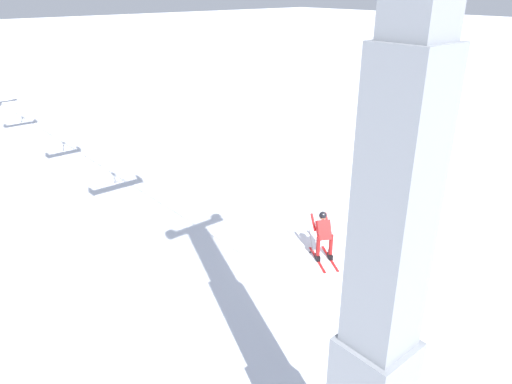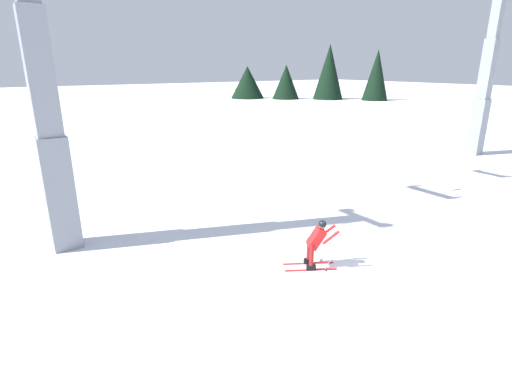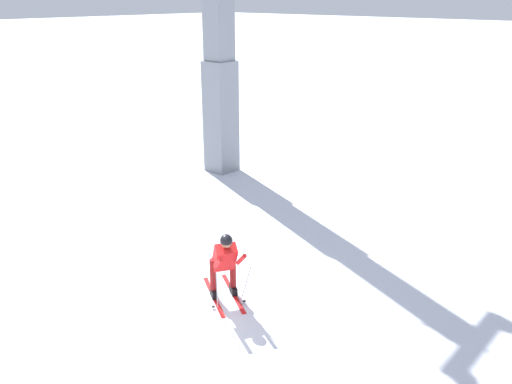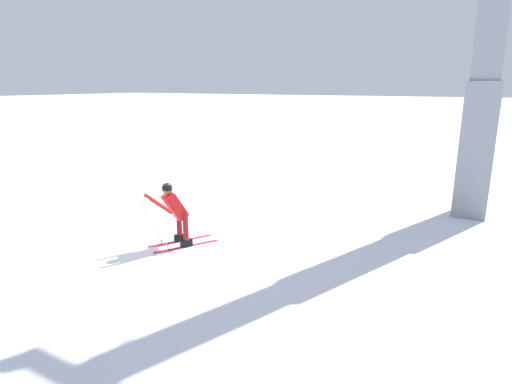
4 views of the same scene
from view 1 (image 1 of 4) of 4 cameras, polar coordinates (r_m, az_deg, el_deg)
ground_plane at (r=16.26m, az=10.97°, el=-6.86°), size 260.00×260.00×0.00m
skier_carving_main at (r=15.36m, az=8.01°, el=-4.73°), size 1.71×1.34×1.67m
lift_tower_near at (r=6.15m, az=15.30°, el=-8.91°), size 0.89×2.42×11.91m
trail_marker_pole at (r=21.67m, az=20.84°, el=3.13°), size 0.07×0.28×2.08m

